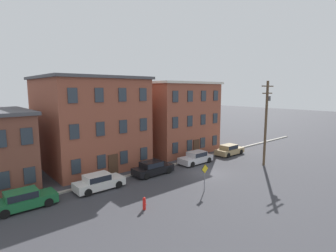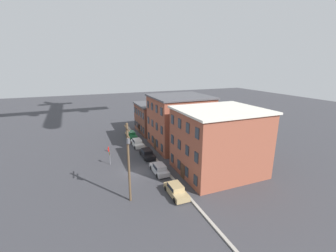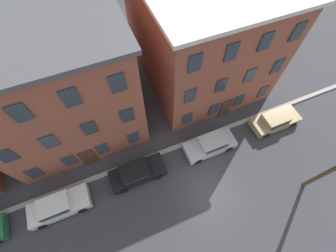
{
  "view_description": "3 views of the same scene",
  "coord_description": "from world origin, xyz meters",
  "px_view_note": "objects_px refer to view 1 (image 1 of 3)",
  "views": [
    {
      "loc": [
        -20.78,
        -17.83,
        8.85
      ],
      "look_at": [
        -0.91,
        5.34,
        4.61
      ],
      "focal_mm": 28.0,
      "sensor_mm": 36.0,
      "label": 1
    },
    {
      "loc": [
        31.48,
        -7.27,
        16.17
      ],
      "look_at": [
        0.11,
        5.49,
        6.85
      ],
      "focal_mm": 24.0,
      "sensor_mm": 36.0,
      "label": 2
    },
    {
      "loc": [
        -4.59,
        -2.78,
        17.95
      ],
      "look_at": [
        -1.38,
        4.98,
        3.34
      ],
      "focal_mm": 24.0,
      "sensor_mm": 36.0,
      "label": 3
    }
  ],
  "objects_px": {
    "car_black": "(153,168)",
    "fire_hydrant": "(144,203)",
    "car_silver": "(196,157)",
    "car_white": "(99,181)",
    "car_tan": "(229,149)",
    "car_green": "(23,199)",
    "utility_pole": "(266,119)",
    "caution_sign": "(205,173)"
  },
  "relations": [
    {
      "from": "utility_pole",
      "to": "car_silver",
      "type": "bearing_deg",
      "value": 133.66
    },
    {
      "from": "car_black",
      "to": "caution_sign",
      "type": "bearing_deg",
      "value": -84.22
    },
    {
      "from": "fire_hydrant",
      "to": "car_silver",
      "type": "bearing_deg",
      "value": 26.75
    },
    {
      "from": "car_white",
      "to": "car_tan",
      "type": "distance_m",
      "value": 19.23
    },
    {
      "from": "car_tan",
      "to": "fire_hydrant",
      "type": "bearing_deg",
      "value": -162.19
    },
    {
      "from": "fire_hydrant",
      "to": "car_green",
      "type": "bearing_deg",
      "value": 138.28
    },
    {
      "from": "car_silver",
      "to": "car_tan",
      "type": "distance_m",
      "value": 6.49
    },
    {
      "from": "car_silver",
      "to": "car_green",
      "type": "bearing_deg",
      "value": -179.97
    },
    {
      "from": "fire_hydrant",
      "to": "caution_sign",
      "type": "bearing_deg",
      "value": -5.16
    },
    {
      "from": "car_white",
      "to": "caution_sign",
      "type": "height_order",
      "value": "caution_sign"
    },
    {
      "from": "car_silver",
      "to": "fire_hydrant",
      "type": "height_order",
      "value": "car_silver"
    },
    {
      "from": "car_silver",
      "to": "utility_pole",
      "type": "bearing_deg",
      "value": -46.34
    },
    {
      "from": "car_white",
      "to": "caution_sign",
      "type": "bearing_deg",
      "value": -43.28
    },
    {
      "from": "car_black",
      "to": "caution_sign",
      "type": "height_order",
      "value": "caution_sign"
    },
    {
      "from": "car_white",
      "to": "fire_hydrant",
      "type": "xyz_separation_m",
      "value": [
        0.77,
        -5.9,
        -0.27
      ]
    },
    {
      "from": "car_green",
      "to": "car_white",
      "type": "bearing_deg",
      "value": -1.22
    },
    {
      "from": "car_white",
      "to": "car_tan",
      "type": "relative_size",
      "value": 1.0
    },
    {
      "from": "car_green",
      "to": "car_black",
      "type": "relative_size",
      "value": 1.0
    },
    {
      "from": "utility_pole",
      "to": "fire_hydrant",
      "type": "xyz_separation_m",
      "value": [
        -17.49,
        -0.26,
        -5.03
      ]
    },
    {
      "from": "car_black",
      "to": "car_silver",
      "type": "relative_size",
      "value": 1.0
    },
    {
      "from": "car_white",
      "to": "fire_hydrant",
      "type": "height_order",
      "value": "car_white"
    },
    {
      "from": "car_black",
      "to": "utility_pole",
      "type": "height_order",
      "value": "utility_pole"
    },
    {
      "from": "car_green",
      "to": "caution_sign",
      "type": "height_order",
      "value": "caution_sign"
    },
    {
      "from": "car_tan",
      "to": "utility_pole",
      "type": "bearing_deg",
      "value": -99.7
    },
    {
      "from": "car_black",
      "to": "car_tan",
      "type": "height_order",
      "value": "same"
    },
    {
      "from": "car_white",
      "to": "car_green",
      "type": "bearing_deg",
      "value": 178.78
    },
    {
      "from": "utility_pole",
      "to": "fire_hydrant",
      "type": "relative_size",
      "value": 10.25
    },
    {
      "from": "car_tan",
      "to": "fire_hydrant",
      "type": "xyz_separation_m",
      "value": [
        -18.46,
        -5.93,
        -0.27
      ]
    },
    {
      "from": "car_silver",
      "to": "utility_pole",
      "type": "distance_m",
      "value": 9.3
    },
    {
      "from": "car_green",
      "to": "caution_sign",
      "type": "distance_m",
      "value": 14.44
    },
    {
      "from": "utility_pole",
      "to": "fire_hydrant",
      "type": "bearing_deg",
      "value": -179.16
    },
    {
      "from": "caution_sign",
      "to": "car_silver",
      "type": "bearing_deg",
      "value": 48.11
    },
    {
      "from": "car_black",
      "to": "fire_hydrant",
      "type": "relative_size",
      "value": 4.58
    },
    {
      "from": "caution_sign",
      "to": "utility_pole",
      "type": "relative_size",
      "value": 0.25
    },
    {
      "from": "car_tan",
      "to": "caution_sign",
      "type": "height_order",
      "value": "caution_sign"
    },
    {
      "from": "car_white",
      "to": "car_tan",
      "type": "xyz_separation_m",
      "value": [
        19.23,
        0.04,
        0.0
      ]
    },
    {
      "from": "car_green",
      "to": "car_black",
      "type": "bearing_deg",
      "value": 0.27
    },
    {
      "from": "car_white",
      "to": "fire_hydrant",
      "type": "distance_m",
      "value": 5.95
    },
    {
      "from": "car_tan",
      "to": "car_silver",
      "type": "bearing_deg",
      "value": 179.08
    },
    {
      "from": "car_silver",
      "to": "fire_hydrant",
      "type": "distance_m",
      "value": 13.41
    },
    {
      "from": "car_green",
      "to": "car_white",
      "type": "distance_m",
      "value": 5.98
    },
    {
      "from": "car_white",
      "to": "car_black",
      "type": "bearing_deg",
      "value": 1.72
    }
  ]
}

